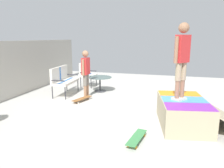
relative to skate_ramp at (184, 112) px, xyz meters
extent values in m
cube|color=beige|center=(0.87, 1.68, -0.37)|extent=(12.00, 12.00, 0.10)
cube|color=#ADA89E|center=(0.87, 5.68, 0.65)|extent=(9.00, 0.20, 1.94)
cube|color=tan|center=(-0.01, 0.04, 0.00)|extent=(1.78, 1.31, 0.63)
cube|color=purple|center=(-0.54, -0.06, 0.31)|extent=(0.69, 1.07, 0.01)
cube|color=#4C99D8|center=(-0.01, 0.04, 0.31)|extent=(0.69, 1.07, 0.01)
cube|color=orange|center=(0.52, 0.13, 0.31)|extent=(0.69, 1.07, 0.01)
cylinder|color=#B2B2B7|center=(-0.10, 0.52, 0.28)|extent=(1.54, 0.33, 0.05)
cube|color=tan|center=(0.16, -0.86, -0.04)|extent=(1.72, 1.16, 0.52)
cylinder|color=#38383D|center=(1.15, 3.75, -0.10)|extent=(0.04, 0.04, 0.44)
cylinder|color=#38383D|center=(2.31, 3.83, -0.10)|extent=(0.04, 0.04, 0.44)
cylinder|color=#38383D|center=(1.12, 4.22, -0.10)|extent=(0.04, 0.04, 0.44)
cylinder|color=#38383D|center=(2.28, 4.30, -0.10)|extent=(0.04, 0.04, 0.44)
cube|color=silver|center=(1.71, 4.02, 0.16)|extent=(1.28, 0.63, 0.08)
cube|color=#3872C6|center=(1.71, 4.02, 0.20)|extent=(1.21, 0.18, 0.00)
cube|color=silver|center=(1.70, 4.26, 0.45)|extent=(1.25, 0.16, 0.50)
cube|color=#3872C6|center=(1.70, 4.26, 0.45)|extent=(0.11, 0.09, 0.46)
cube|color=#38383D|center=(1.11, 3.98, 0.32)|extent=(0.07, 0.47, 0.04)
cube|color=#38383D|center=(2.32, 4.06, 0.32)|extent=(0.07, 0.47, 0.04)
cylinder|color=#38383D|center=(2.87, 3.51, -0.10)|extent=(0.04, 0.04, 0.44)
cylinder|color=#38383D|center=(3.41, 3.48, -0.10)|extent=(0.04, 0.04, 0.44)
cylinder|color=#38383D|center=(2.90, 3.98, -0.10)|extent=(0.04, 0.04, 0.44)
cylinder|color=#38383D|center=(3.44, 3.95, -0.10)|extent=(0.04, 0.04, 0.44)
cube|color=silver|center=(3.15, 3.73, 0.16)|extent=(0.65, 0.58, 0.08)
cube|color=#3872C6|center=(3.15, 3.73, 0.20)|extent=(0.58, 0.13, 0.00)
cube|color=silver|center=(3.17, 3.96, 0.45)|extent=(0.62, 0.11, 0.50)
cube|color=#3872C6|center=(3.17, 3.96, 0.45)|extent=(0.10, 0.09, 0.46)
cube|color=#38383D|center=(2.87, 3.74, 0.32)|extent=(0.07, 0.47, 0.04)
cube|color=#38383D|center=(3.44, 3.71, 0.32)|extent=(0.07, 0.47, 0.04)
cylinder|color=#38383D|center=(2.51, 2.99, -0.04)|extent=(0.06, 0.06, 0.55)
cylinder|color=#38383D|center=(2.51, 2.99, -0.30)|extent=(0.44, 0.44, 0.03)
cylinder|color=#4C6660|center=(2.51, 2.99, 0.24)|extent=(0.90, 0.90, 0.02)
cube|color=silver|center=(1.51, 3.18, -0.29)|extent=(0.12, 0.25, 0.05)
cylinder|color=#9E7051|center=(1.51, 3.18, -0.08)|extent=(0.10, 0.10, 0.38)
cylinder|color=slate|center=(1.51, 3.18, 0.30)|extent=(0.13, 0.13, 0.38)
cube|color=silver|center=(1.68, 3.17, -0.29)|extent=(0.12, 0.25, 0.05)
cylinder|color=#9E7051|center=(1.68, 3.17, -0.08)|extent=(0.10, 0.10, 0.38)
cylinder|color=slate|center=(1.68, 3.17, 0.30)|extent=(0.13, 0.13, 0.38)
cube|color=red|center=(1.59, 3.17, 0.78)|extent=(0.33, 0.20, 0.56)
sphere|color=#9E7051|center=(1.59, 3.17, 1.20)|extent=(0.22, 0.22, 0.22)
cylinder|color=#9E7051|center=(1.39, 3.18, 0.76)|extent=(0.08, 0.08, 0.54)
cylinder|color=#9E7051|center=(1.79, 3.16, 0.76)|extent=(0.08, 0.08, 0.54)
cube|color=silver|center=(-0.15, 0.20, 0.35)|extent=(0.24, 0.25, 0.05)
cylinder|color=#9E7051|center=(-0.15, 0.20, 0.57)|extent=(0.10, 0.10, 0.41)
cylinder|color=tan|center=(-0.15, 0.20, 0.98)|extent=(0.13, 0.13, 0.41)
cube|color=silver|center=(-0.02, 0.09, 0.35)|extent=(0.24, 0.25, 0.05)
cylinder|color=#9E7051|center=(-0.02, 0.09, 0.57)|extent=(0.10, 0.10, 0.41)
cylinder|color=tan|center=(-0.02, 0.09, 0.98)|extent=(0.13, 0.13, 0.41)
cube|color=red|center=(-0.08, 0.15, 1.49)|extent=(0.36, 0.34, 0.60)
sphere|color=#9E7051|center=(-0.08, 0.15, 1.93)|extent=(0.23, 0.23, 0.23)
cylinder|color=#9E7051|center=(-0.23, 0.27, 1.47)|extent=(0.08, 0.08, 0.57)
cylinder|color=#9E7051|center=(0.07, 0.02, 1.47)|extent=(0.08, 0.08, 0.57)
cube|color=brown|center=(1.11, 3.12, -0.23)|extent=(0.82, 0.43, 0.02)
cylinder|color=silver|center=(1.36, 2.96, -0.29)|extent=(0.06, 0.05, 0.06)
cylinder|color=silver|center=(1.41, 3.12, -0.29)|extent=(0.06, 0.05, 0.06)
cylinder|color=silver|center=(0.82, 3.13, -0.29)|extent=(0.06, 0.05, 0.06)
cylinder|color=silver|center=(0.87, 3.28, -0.29)|extent=(0.06, 0.05, 0.06)
cube|color=#3F8C4C|center=(-1.14, 0.94, -0.23)|extent=(0.82, 0.32, 0.02)
cylinder|color=gold|center=(-0.88, 0.82, -0.29)|extent=(0.06, 0.04, 0.06)
cylinder|color=gold|center=(-0.85, 0.97, -0.29)|extent=(0.06, 0.04, 0.06)
cylinder|color=gold|center=(-1.43, 0.90, -0.29)|extent=(0.06, 0.04, 0.06)
cylinder|color=gold|center=(-1.41, 1.06, -0.29)|extent=(0.06, 0.04, 0.06)
camera|label=1|loc=(-5.07, 0.32, 1.73)|focal=34.21mm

